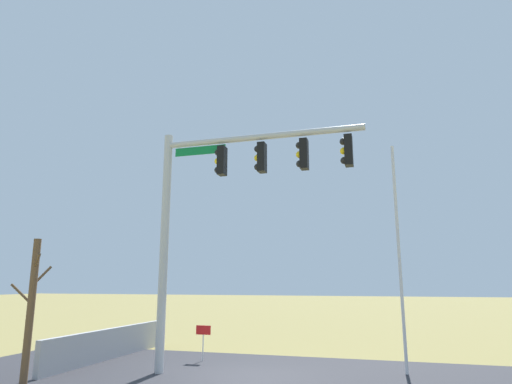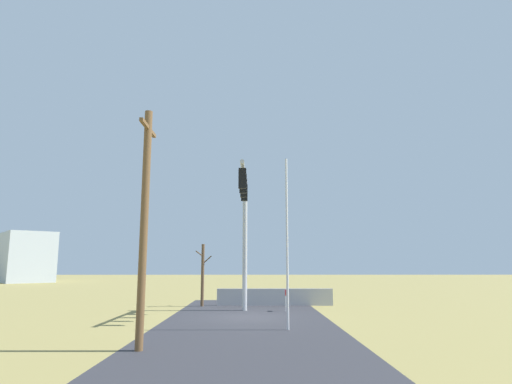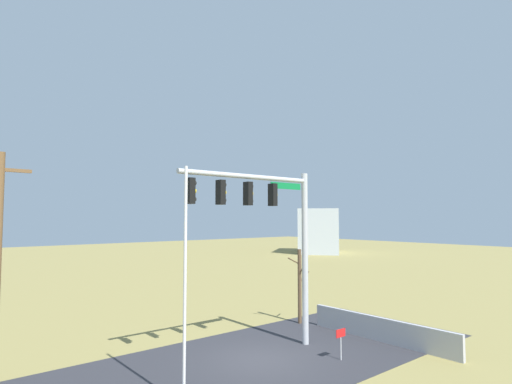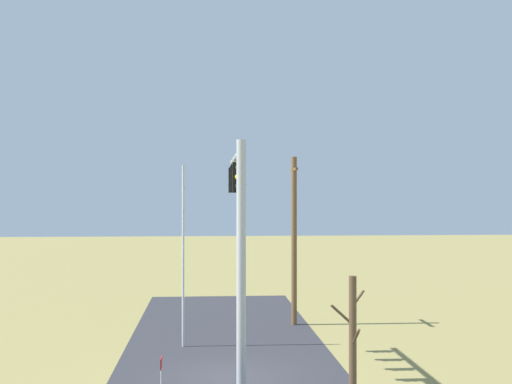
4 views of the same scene
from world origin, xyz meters
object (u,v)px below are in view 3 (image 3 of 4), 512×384
Objects in this scene: signal_mast at (272,221)px; open_sign at (341,337)px; flagpole at (185,284)px; distant_building at (320,231)px; bare_tree at (300,285)px.

open_sign is at bearing -56.80° from signal_mast.
flagpole reaches higher than open_sign.
signal_mast is 0.78× the size of distant_building.
bare_tree is (9.87, 4.71, -1.60)m from flagpole.
bare_tree is at bearing 31.46° from signal_mast.
flagpole is (-5.35, -1.94, -1.90)m from signal_mast.
open_sign is at bearing -3.55° from flagpole.
open_sign is (-2.97, -5.14, -1.13)m from bare_tree.
signal_mast is at bearing -148.54° from bare_tree.
bare_tree is 46.89m from distant_building.
flagpole is at bearing -154.50° from bare_tree.
bare_tree is 6.04m from open_sign.
flagpole is 5.96× the size of open_sign.
flagpole is 0.74× the size of distant_building.
distant_building is at bearing 42.29° from open_sign.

